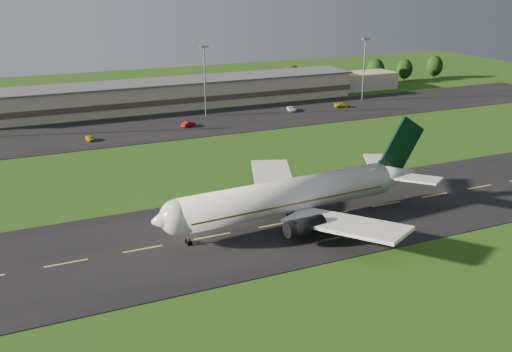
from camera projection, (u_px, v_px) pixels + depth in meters
name	position (u px, v px, depth m)	size (l,w,h in m)	color
ground	(333.00, 214.00, 97.70)	(360.00, 360.00, 0.00)	#1D4611
taxiway	(333.00, 214.00, 97.69)	(220.00, 30.00, 0.10)	black
apron	(199.00, 123.00, 159.83)	(260.00, 30.00, 0.10)	black
airliner	(293.00, 196.00, 93.18)	(51.30, 42.09, 15.57)	white
terminal	(193.00, 93.00, 181.88)	(145.00, 16.00, 8.40)	beige
light_mast_centre	(205.00, 72.00, 164.52)	(2.40, 1.20, 20.35)	gray
light_mast_east	(364.00, 62.00, 185.72)	(2.40, 1.20, 20.35)	gray
tree_line	(236.00, 81.00, 197.25)	(197.21, 8.51, 9.81)	black
service_vehicle_a	(90.00, 138.00, 141.85)	(1.48, 3.67, 1.25)	gold
service_vehicle_b	(188.00, 124.00, 155.62)	(1.49, 4.27, 1.41)	#A50B15
service_vehicle_c	(292.00, 109.00, 173.91)	(2.22, 4.81, 1.34)	silver
service_vehicle_d	(342.00, 105.00, 178.89)	(2.11, 5.18, 1.50)	#BFAD0B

